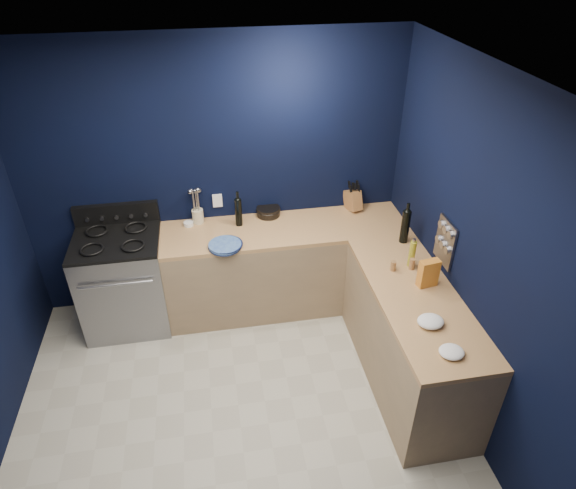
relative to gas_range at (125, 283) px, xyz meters
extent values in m
cube|color=#ACA795|center=(0.93, -1.42, -0.47)|extent=(3.50, 3.50, 0.02)
cube|color=silver|center=(0.93, -1.42, 2.15)|extent=(3.50, 3.50, 0.02)
cube|color=black|center=(0.93, 0.34, 0.84)|extent=(3.50, 0.02, 2.60)
cube|color=black|center=(2.69, -1.42, 0.84)|extent=(0.02, 3.50, 2.60)
cube|color=#907554|center=(1.53, 0.02, -0.03)|extent=(2.30, 0.63, 0.86)
cube|color=brown|center=(1.53, 0.02, 0.42)|extent=(2.30, 0.63, 0.04)
cube|color=#907554|center=(2.37, -1.13, -0.03)|extent=(0.63, 1.67, 0.86)
cube|color=brown|center=(2.37, -1.13, 0.42)|extent=(0.63, 1.67, 0.04)
cube|color=gray|center=(0.00, 0.00, 0.00)|extent=(0.76, 0.66, 0.92)
cube|color=black|center=(0.00, -0.32, -0.01)|extent=(0.59, 0.02, 0.42)
cube|color=black|center=(0.00, 0.00, 0.48)|extent=(0.76, 0.66, 0.03)
cube|color=black|center=(0.00, 0.30, 0.58)|extent=(0.76, 0.06, 0.20)
cube|color=gray|center=(2.67, -0.87, 0.72)|extent=(0.02, 0.28, 0.38)
cube|color=white|center=(0.93, 0.32, 0.62)|extent=(0.09, 0.02, 0.13)
cylinder|color=#2E4595|center=(0.95, -0.22, 0.46)|extent=(0.30, 0.30, 0.04)
cylinder|color=white|center=(0.64, 0.21, 0.46)|extent=(0.12, 0.12, 0.04)
cylinder|color=beige|center=(0.73, 0.25, 0.51)|extent=(0.13, 0.13, 0.13)
cylinder|color=black|center=(1.11, 0.14, 0.57)|extent=(0.08, 0.08, 0.27)
cylinder|color=black|center=(1.41, 0.27, 0.48)|extent=(0.26, 0.26, 0.09)
cube|color=brown|center=(2.25, 0.25, 0.54)|extent=(0.17, 0.25, 0.24)
cylinder|color=black|center=(2.53, -0.40, 0.59)|extent=(0.09, 0.09, 0.31)
cylinder|color=olive|center=(2.46, -0.76, 0.56)|extent=(0.05, 0.05, 0.23)
cylinder|color=olive|center=(2.45, -0.80, 0.49)|extent=(0.05, 0.05, 0.10)
cylinder|color=olive|center=(2.29, -0.80, 0.48)|extent=(0.05, 0.05, 0.09)
cube|color=#AF2828|center=(2.48, -1.03, 0.55)|extent=(0.17, 0.10, 0.23)
ellipsoid|color=white|center=(2.32, -1.47, 0.47)|extent=(0.22, 0.19, 0.07)
ellipsoid|color=white|center=(2.34, -1.76, 0.47)|extent=(0.20, 0.18, 0.05)
camera|label=1|loc=(0.87, -3.88, 2.87)|focal=30.95mm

